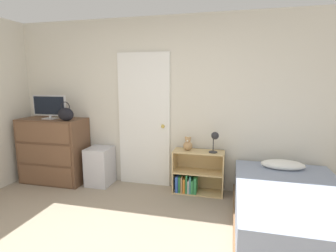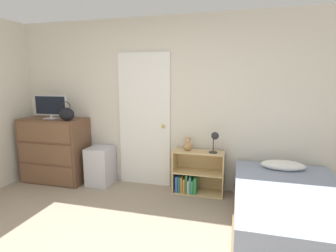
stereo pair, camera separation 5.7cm
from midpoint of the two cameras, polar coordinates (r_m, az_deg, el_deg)
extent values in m
cube|color=beige|center=(3.99, -0.97, 4.79)|extent=(10.00, 0.06, 2.55)
cube|color=white|center=(4.05, -4.74, 1.21)|extent=(0.82, 0.04, 2.04)
sphere|color=gold|center=(3.93, -0.68, -0.07)|extent=(0.06, 0.06, 0.06)
cube|color=brown|center=(4.64, -22.95, -4.80)|extent=(1.02, 0.50, 1.03)
cube|color=brown|center=(4.54, -24.64, -9.71)|extent=(0.94, 0.01, 0.30)
cube|color=brown|center=(4.44, -24.95, -5.55)|extent=(0.94, 0.01, 0.30)
cube|color=brown|center=(4.37, -25.28, -1.23)|extent=(0.94, 0.01, 0.30)
cube|color=#B7B7BC|center=(4.52, -23.66, 1.58)|extent=(0.20, 0.16, 0.02)
cylinder|color=#B7B7BC|center=(4.52, -23.69, 1.92)|extent=(0.04, 0.04, 0.04)
cube|color=#B7B7BC|center=(4.50, -23.84, 4.16)|extent=(0.57, 0.02, 0.31)
cube|color=black|center=(4.49, -23.96, 4.14)|extent=(0.53, 0.01, 0.28)
ellipsoid|color=black|center=(4.19, -20.85, 2.42)|extent=(0.25, 0.13, 0.20)
torus|color=black|center=(4.17, -20.95, 3.98)|extent=(0.15, 0.01, 0.15)
cube|color=silver|center=(4.32, -14.10, -8.39)|extent=(0.36, 0.39, 0.59)
cube|color=tan|center=(3.95, 1.87, -9.56)|extent=(0.02, 0.29, 0.63)
cube|color=tan|center=(3.86, 12.37, -10.24)|extent=(0.02, 0.29, 0.63)
cube|color=tan|center=(4.00, 6.96, -14.07)|extent=(0.69, 0.29, 0.02)
cube|color=tan|center=(3.89, 7.06, -9.94)|extent=(0.69, 0.29, 0.02)
cube|color=tan|center=(3.80, 7.15, -5.58)|extent=(0.69, 0.29, 0.02)
cube|color=tan|center=(4.02, 7.34, -9.26)|extent=(0.73, 0.01, 0.63)
cube|color=#3359B2|center=(3.96, 2.53, -12.28)|extent=(0.04, 0.19, 0.24)
cube|color=#338C4C|center=(3.97, 3.18, -12.20)|extent=(0.02, 0.24, 0.24)
cube|color=tan|center=(3.95, 3.57, -12.34)|extent=(0.02, 0.20, 0.24)
cube|color=orange|center=(3.96, 4.14, -12.48)|extent=(0.03, 0.23, 0.21)
cube|color=#338C4C|center=(3.92, 4.59, -12.26)|extent=(0.02, 0.16, 0.27)
cube|color=white|center=(3.95, 5.03, -12.74)|extent=(0.02, 0.20, 0.19)
cube|color=teal|center=(3.94, 5.45, -12.29)|extent=(0.02, 0.22, 0.26)
cube|color=#338C4C|center=(3.95, 5.88, -12.70)|extent=(0.03, 0.23, 0.20)
cube|color=#338C4C|center=(3.92, 6.46, -12.59)|extent=(0.04, 0.19, 0.24)
sphere|color=tan|center=(3.80, 4.78, -4.34)|extent=(0.13, 0.13, 0.13)
sphere|color=tan|center=(3.78, 4.80, -3.04)|extent=(0.08, 0.08, 0.08)
sphere|color=silver|center=(3.75, 4.70, -3.25)|extent=(0.03, 0.03, 0.03)
sphere|color=tan|center=(3.78, 4.34, -2.56)|extent=(0.03, 0.03, 0.03)
sphere|color=tan|center=(3.77, 5.27, -2.61)|extent=(0.03, 0.03, 0.03)
cylinder|color=#262628|center=(3.74, 10.21, -5.64)|extent=(0.12, 0.12, 0.01)
cylinder|color=#262628|center=(3.72, 10.26, -4.05)|extent=(0.01, 0.01, 0.20)
sphere|color=#262628|center=(3.67, 10.63, -2.11)|extent=(0.11, 0.11, 0.11)
cube|color=brown|center=(3.30, 25.48, -19.56)|extent=(1.21, 1.89, 0.12)
cube|color=#8C99B2|center=(3.19, 25.82, -15.60)|extent=(1.17, 1.84, 0.38)
ellipsoid|color=white|center=(3.73, 24.14, -7.80)|extent=(0.54, 0.28, 0.12)
camera|label=1|loc=(0.03, -89.56, 0.08)|focal=28.00mm
camera|label=2|loc=(0.03, 90.44, -0.08)|focal=28.00mm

